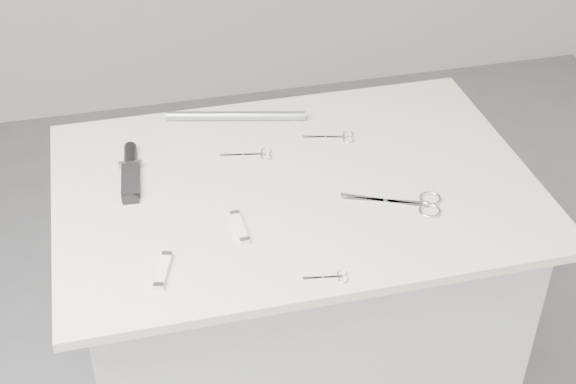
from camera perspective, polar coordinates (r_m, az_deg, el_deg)
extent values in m
cube|color=#B7B7B5|center=(2.00, 0.45, -10.30)|extent=(0.90, 0.60, 0.90)
cube|color=beige|center=(1.69, 0.52, 0.44)|extent=(1.00, 0.70, 0.02)
cube|color=silver|center=(1.64, 6.95, -0.63)|extent=(0.17, 0.09, 0.00)
cylinder|color=silver|center=(1.64, 6.95, -0.60)|extent=(0.01, 0.01, 0.00)
torus|color=silver|center=(1.66, 10.08, -0.45)|extent=(0.05, 0.05, 0.01)
torus|color=silver|center=(1.63, 10.05, -1.33)|extent=(0.05, 0.05, 0.01)
cube|color=silver|center=(1.83, 2.69, 3.92)|extent=(0.10, 0.04, 0.00)
cylinder|color=silver|center=(1.83, 2.69, 3.94)|extent=(0.01, 0.01, 0.00)
torus|color=silver|center=(1.84, 4.29, 4.12)|extent=(0.03, 0.03, 0.00)
torus|color=silver|center=(1.82, 4.32, 3.71)|extent=(0.03, 0.03, 0.00)
cube|color=silver|center=(1.77, -3.19, 2.66)|extent=(0.10, 0.03, 0.00)
cylinder|color=silver|center=(1.77, -3.19, 2.68)|extent=(0.01, 0.01, 0.00)
torus|color=silver|center=(1.78, -1.56, 2.93)|extent=(0.03, 0.03, 0.00)
torus|color=silver|center=(1.76, -1.54, 2.51)|extent=(0.03, 0.03, 0.00)
cube|color=silver|center=(1.45, 2.49, -6.10)|extent=(0.07, 0.02, 0.00)
cylinder|color=silver|center=(1.45, 2.49, -6.08)|extent=(0.00, 0.00, 0.00)
torus|color=silver|center=(1.46, 3.87, -5.80)|extent=(0.02, 0.02, 0.00)
torus|color=silver|center=(1.45, 3.95, -6.24)|extent=(0.02, 0.02, 0.00)
cube|color=black|center=(1.71, -11.13, 0.78)|extent=(0.04, 0.12, 0.01)
cube|color=#95989D|center=(1.76, -11.14, 1.90)|extent=(0.04, 0.01, 0.02)
cylinder|color=black|center=(1.79, -11.14, 2.52)|extent=(0.03, 0.07, 0.02)
cube|color=#EDE6CF|center=(1.56, -3.45, -2.52)|extent=(0.02, 0.10, 0.01)
cube|color=silver|center=(1.59, -3.80, -1.57)|extent=(0.02, 0.01, 0.01)
cube|color=silver|center=(1.53, -3.09, -3.49)|extent=(0.02, 0.01, 0.01)
cube|color=#EDE6CF|center=(1.48, -8.87, -5.52)|extent=(0.05, 0.10, 0.01)
cube|color=silver|center=(1.51, -8.58, -4.45)|extent=(0.02, 0.02, 0.01)
cube|color=silver|center=(1.45, -9.18, -6.62)|extent=(0.02, 0.02, 0.01)
cylinder|color=#95989D|center=(1.89, -3.74, 5.42)|extent=(0.32, 0.10, 0.02)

